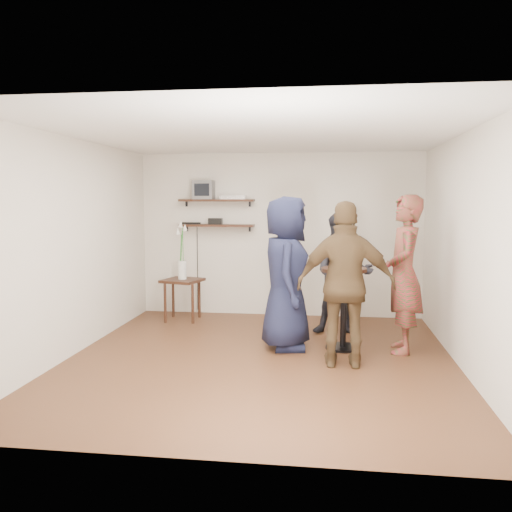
{
  "coord_description": "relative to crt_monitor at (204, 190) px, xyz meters",
  "views": [
    {
      "loc": [
        0.78,
        -6.13,
        1.87
      ],
      "look_at": [
        -0.1,
        0.4,
        1.18
      ],
      "focal_mm": 38.0,
      "sensor_mm": 36.0,
      "label": 1
    }
  ],
  "objects": [
    {
      "name": "shelf_upper",
      "position": [
        0.21,
        0.0,
        -0.17
      ],
      "size": [
        1.2,
        0.25,
        0.04
      ],
      "primitive_type": "cube",
      "color": "black",
      "rests_on": "room"
    },
    {
      "name": "shelf_lower",
      "position": [
        0.21,
        0.0,
        -0.57
      ],
      "size": [
        1.2,
        0.25,
        0.04
      ],
      "primitive_type": "cube",
      "color": "black",
      "rests_on": "room"
    },
    {
      "name": "crt_monitor",
      "position": [
        0.0,
        0.0,
        0.0
      ],
      "size": [
        0.32,
        0.3,
        0.3
      ],
      "primitive_type": "cube",
      "color": "#59595B",
      "rests_on": "shelf_upper"
    },
    {
      "name": "room",
      "position": [
        1.21,
        -2.38,
        -0.72
      ],
      "size": [
        4.58,
        5.08,
        2.68
      ],
      "color": "#452616",
      "rests_on": "ground"
    },
    {
      "name": "drinks_table",
      "position": [
        2.18,
        -1.79,
        -1.36
      ],
      "size": [
        0.56,
        0.56,
        1.02
      ],
      "color": "black",
      "rests_on": "room"
    },
    {
      "name": "wine_glass_fl",
      "position": [
        2.12,
        -1.81,
        -0.87
      ],
      "size": [
        0.06,
        0.06,
        0.18
      ],
      "color": "silver",
      "rests_on": "drinks_table"
    },
    {
      "name": "person_plaid",
      "position": [
        2.9,
        -1.82,
        -1.05
      ],
      "size": [
        0.49,
        0.72,
        1.93
      ],
      "primitive_type": "imported",
      "rotation": [
        0.0,
        0.0,
        4.67
      ],
      "color": "#BA1530",
      "rests_on": "room"
    },
    {
      "name": "radio",
      "position": [
        0.18,
        0.0,
        -0.5
      ],
      "size": [
        0.22,
        0.1,
        0.1
      ],
      "primitive_type": "cube",
      "color": "black",
      "rests_on": "shelf_lower"
    },
    {
      "name": "dvd_deck",
      "position": [
        0.48,
        0.0,
        -0.12
      ],
      "size": [
        0.4,
        0.24,
        0.06
      ],
      "primitive_type": "cube",
      "color": "silver",
      "rests_on": "shelf_upper"
    },
    {
      "name": "wine_glass_bl",
      "position": [
        2.15,
        -1.71,
        -0.87
      ],
      "size": [
        0.06,
        0.06,
        0.19
      ],
      "color": "silver",
      "rests_on": "drinks_table"
    },
    {
      "name": "person_dark",
      "position": [
        2.19,
        -1.07,
        -1.17
      ],
      "size": [
        0.83,
        0.65,
        1.69
      ],
      "primitive_type": "imported",
      "rotation": [
        0.0,
        0.0,
        -0.01
      ],
      "color": "black",
      "rests_on": "room"
    },
    {
      "name": "vase_lilies",
      "position": [
        -0.25,
        -0.47,
        -1.09
      ],
      "size": [
        0.19,
        0.19,
        0.92
      ],
      "rotation": [
        0.0,
        0.0,
        -0.27
      ],
      "color": "silver",
      "rests_on": "side_table"
    },
    {
      "name": "power_strip",
      "position": [
        -0.22,
        0.05,
        -0.54
      ],
      "size": [
        0.3,
        0.05,
        0.03
      ],
      "primitive_type": "cube",
      "color": "black",
      "rests_on": "shelf_lower"
    },
    {
      "name": "wine_glass_fr",
      "position": [
        2.23,
        -1.82,
        -0.86
      ],
      "size": [
        0.07,
        0.07,
        0.2
      ],
      "color": "silver",
      "rests_on": "drinks_table"
    },
    {
      "name": "side_table",
      "position": [
        -0.25,
        -0.46,
        -1.48
      ],
      "size": [
        0.66,
        0.66,
        0.64
      ],
      "rotation": [
        0.0,
        0.0,
        -0.27
      ],
      "color": "black",
      "rests_on": "room"
    },
    {
      "name": "person_navy",
      "position": [
        1.47,
        -1.85,
        -1.06
      ],
      "size": [
        0.68,
        0.98,
        1.91
      ],
      "primitive_type": "imported",
      "rotation": [
        0.0,
        0.0,
        1.66
      ],
      "color": "black",
      "rests_on": "room"
    },
    {
      "name": "wine_glass_br",
      "position": [
        2.22,
        -1.77,
        -0.87
      ],
      "size": [
        0.06,
        0.06,
        0.19
      ],
      "color": "silver",
      "rests_on": "drinks_table"
    },
    {
      "name": "person_brown",
      "position": [
        2.18,
        -2.51,
        -1.09
      ],
      "size": [
        1.09,
        0.46,
        1.85
      ],
      "primitive_type": "imported",
      "rotation": [
        0.0,
        0.0,
        3.15
      ],
      "color": "#4C3720",
      "rests_on": "room"
    }
  ]
}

